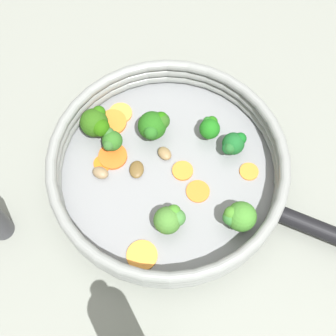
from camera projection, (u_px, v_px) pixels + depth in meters
The scene contains 23 objects.
ground_plane at pixel (168, 176), 0.74m from camera, with size 4.00×4.00×0.00m, color gray.
skillet at pixel (168, 174), 0.73m from camera, with size 0.34×0.34×0.02m, color gray.
skillet_rim_wall at pixel (168, 165), 0.70m from camera, with size 0.36×0.36×0.05m.
skillet_rivet_left at pixel (254, 240), 0.68m from camera, with size 0.01×0.01×0.01m, color gray.
skillet_rivet_right at pixel (276, 182), 0.71m from camera, with size 0.01×0.01×0.01m, color gray.
carrot_slice_0 at pixel (113, 156), 0.73m from camera, with size 0.05×0.05×0.01m, color orange.
carrot_slice_1 at pixel (142, 255), 0.67m from camera, with size 0.04×0.04×0.00m, color orange.
carrot_slice_2 at pixel (249, 172), 0.73m from camera, with size 0.03×0.03×0.00m, color orange.
carrot_slice_3 at pixel (120, 113), 0.77m from camera, with size 0.04×0.04×0.00m, color orange.
carrot_slice_4 at pixel (103, 163), 0.73m from camera, with size 0.03×0.03×0.00m, color orange.
carrot_slice_5 at pixel (198, 191), 0.71m from camera, with size 0.04×0.04×0.00m, color orange.
carrot_slice_6 at pixel (112, 122), 0.76m from camera, with size 0.05×0.05×0.01m, color orange.
carrot_slice_7 at pixel (183, 171), 0.72m from camera, with size 0.03×0.03×0.00m, color orange.
broccoli_floret_0 at pixel (233, 144), 0.72m from camera, with size 0.04×0.03×0.04m.
broccoli_floret_1 at pixel (96, 123), 0.72m from camera, with size 0.05×0.05×0.06m.
broccoli_floret_2 at pixel (170, 219), 0.66m from camera, with size 0.05×0.04×0.05m.
broccoli_floret_3 at pixel (111, 140), 0.72m from camera, with size 0.03×0.04×0.04m.
broccoli_floret_4 at pixel (154, 125), 0.73m from camera, with size 0.05×0.05×0.05m.
broccoli_floret_5 at pixel (210, 127), 0.73m from camera, with size 0.03×0.03×0.04m.
broccoli_floret_6 at pixel (239, 216), 0.66m from camera, with size 0.05×0.04×0.05m.
mushroom_piece_0 at pixel (100, 173), 0.72m from camera, with size 0.03×0.02×0.01m, color olive.
mushroom_piece_1 at pixel (165, 153), 0.73m from camera, with size 0.03×0.02×0.01m, color olive.
mushroom_piece_2 at pixel (137, 169), 0.72m from camera, with size 0.03×0.02×0.01m, color brown.
Camera 1 is at (0.17, 0.25, 0.68)m, focal length 50.00 mm.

